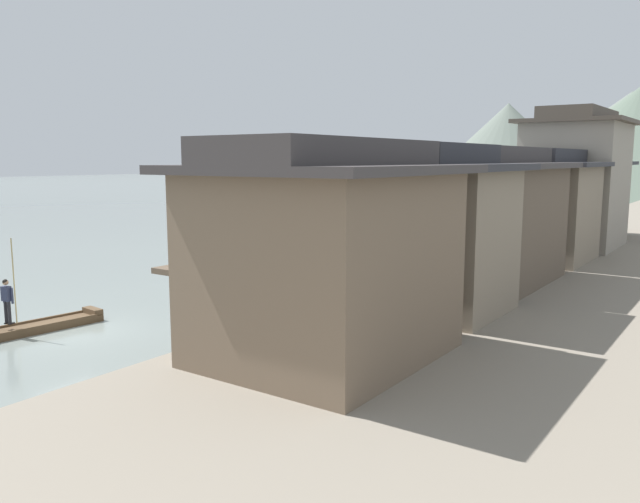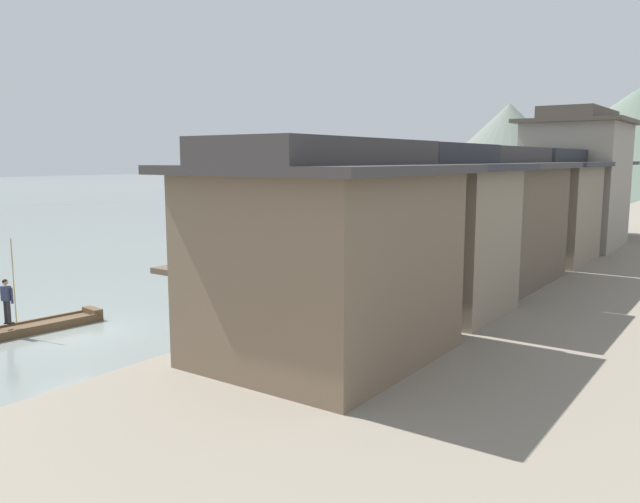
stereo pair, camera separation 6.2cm
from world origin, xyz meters
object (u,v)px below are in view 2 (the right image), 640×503
at_px(house_waterfront_nearest, 324,252).
at_px(house_waterfront_end, 590,195).
at_px(boat_moored_nearest, 563,218).
at_px(boat_foreground_poled, 42,326).
at_px(boat_moored_far, 294,304).
at_px(house_waterfront_far, 575,180).
at_px(boatman_person, 7,296).
at_px(mooring_post_dock_mid, 456,256).
at_px(mooring_post_dock_near, 340,290).
at_px(house_waterfront_narrow, 540,206).
at_px(boat_moored_third, 547,225).
at_px(boat_moored_second, 386,278).
at_px(house_waterfront_second, 428,230).
at_px(house_waterfront_tall, 490,216).

distance_m(house_waterfront_nearest, house_waterfront_end, 34.83).
bearing_deg(boat_moored_nearest, boat_foreground_poled, -94.82).
relative_size(boat_moored_far, house_waterfront_end, 0.61).
relative_size(house_waterfront_far, house_waterfront_end, 1.42).
height_order(boatman_person, boat_moored_far, boatman_person).
bearing_deg(boat_moored_nearest, mooring_post_dock_mid, -84.86).
bearing_deg(mooring_post_dock_near, house_waterfront_narrow, 77.68).
relative_size(boat_moored_third, mooring_post_dock_near, 5.48).
bearing_deg(boat_moored_far, boat_moored_second, 87.02).
height_order(house_waterfront_second, mooring_post_dock_near, house_waterfront_second).
relative_size(boatman_person, house_waterfront_narrow, 0.44).
distance_m(house_waterfront_nearest, house_waterfront_tall, 13.69).
bearing_deg(house_waterfront_nearest, boatman_person, -164.35).
bearing_deg(boat_moored_nearest, house_waterfront_nearest, -82.78).
bearing_deg(boatman_person, house_waterfront_second, 41.89).
relative_size(boat_moored_second, boat_moored_third, 0.76).
xyz_separation_m(boat_foreground_poled, house_waterfront_narrow, (10.98, 23.37, 3.42)).
height_order(boat_moored_far, house_waterfront_end, house_waterfront_end).
bearing_deg(house_waterfront_far, boat_moored_far, -104.17).
distance_m(boat_moored_nearest, house_waterfront_second, 45.79).
bearing_deg(house_waterfront_far, mooring_post_dock_mid, -107.75).
relative_size(house_waterfront_second, house_waterfront_tall, 0.82).
relative_size(house_waterfront_far, mooring_post_dock_mid, 12.19).
height_order(boat_moored_far, mooring_post_dock_near, mooring_post_dock_near).
height_order(house_waterfront_tall, house_waterfront_end, same).
distance_m(boat_moored_far, mooring_post_dock_near, 2.37).
xyz_separation_m(house_waterfront_second, mooring_post_dock_near, (-3.41, -0.73, -2.58)).
distance_m(house_waterfront_far, mooring_post_dock_near, 22.82).
relative_size(boat_foreground_poled, house_waterfront_end, 0.72).
bearing_deg(boat_moored_far, house_waterfront_tall, 54.66).
relative_size(house_waterfront_tall, house_waterfront_narrow, 1.16).
bearing_deg(mooring_post_dock_near, house_waterfront_far, 81.19).
xyz_separation_m(boat_foreground_poled, house_waterfront_end, (10.64, 36.83, 3.43)).
bearing_deg(house_waterfront_tall, boat_foreground_poled, -124.81).
distance_m(boat_foreground_poled, boat_moored_third, 46.22).
xyz_separation_m(house_waterfront_narrow, mooring_post_dock_near, (-3.32, -15.22, -2.56)).
relative_size(boat_moored_second, house_waterfront_far, 0.42).
bearing_deg(boat_moored_far, house_waterfront_end, 79.79).
xyz_separation_m(house_waterfront_far, mooring_post_dock_near, (-3.44, -22.22, -3.86)).
bearing_deg(boat_moored_second, house_waterfront_second, -50.15).
bearing_deg(boat_foreground_poled, boatman_person, -95.17).
relative_size(boat_moored_far, house_waterfront_second, 0.57).
height_order(boat_moored_second, mooring_post_dock_near, mooring_post_dock_near).
height_order(house_waterfront_far, mooring_post_dock_near, house_waterfront_far).
height_order(boat_moored_far, house_waterfront_narrow, house_waterfront_narrow).
bearing_deg(boat_moored_second, house_waterfront_nearest, -67.95).
bearing_deg(boat_moored_second, house_waterfront_narrow, 57.86).
height_order(boat_moored_second, mooring_post_dock_mid, mooring_post_dock_mid).
bearing_deg(boat_moored_second, boat_foreground_poled, -111.02).
bearing_deg(boat_moored_third, house_waterfront_tall, -79.31).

